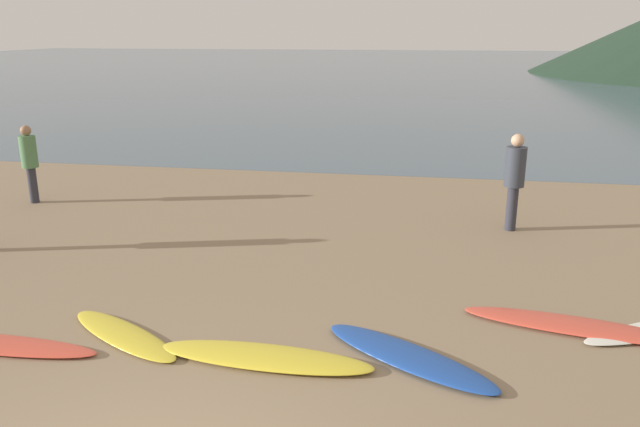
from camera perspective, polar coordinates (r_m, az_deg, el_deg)
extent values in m
cube|color=#8C7559|center=(13.96, 0.83, 1.17)|extent=(120.00, 120.00, 0.20)
cube|color=#475B6B|center=(65.72, 8.05, 13.18)|extent=(140.00, 100.00, 0.01)
ellipsoid|color=yellow|center=(8.05, -17.47, -10.50)|extent=(1.94, 1.42, 0.07)
ellipsoid|color=yellow|center=(7.22, -5.05, -12.90)|extent=(2.51, 0.71, 0.10)
ellipsoid|color=#1E479E|center=(7.28, 8.03, -12.77)|extent=(2.21, 1.70, 0.09)
ellipsoid|color=#D84C38|center=(8.50, 22.18, -9.44)|extent=(2.76, 1.08, 0.09)
cylinder|color=#2D2D38|center=(12.03, 17.07, 0.46)|extent=(0.20, 0.20, 0.83)
cylinder|color=#333842|center=(11.85, 17.38, 4.08)|extent=(0.36, 0.36, 0.72)
sphere|color=tan|center=(11.76, 17.58, 6.36)|extent=(0.24, 0.24, 0.24)
cylinder|color=#2D2D38|center=(14.70, -24.70, 2.38)|extent=(0.18, 0.18, 0.77)
cylinder|color=#4C7A4C|center=(14.56, -25.04, 5.14)|extent=(0.34, 0.34, 0.67)
sphere|color=#936B4C|center=(14.49, -25.25, 6.86)|extent=(0.22, 0.22, 0.22)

